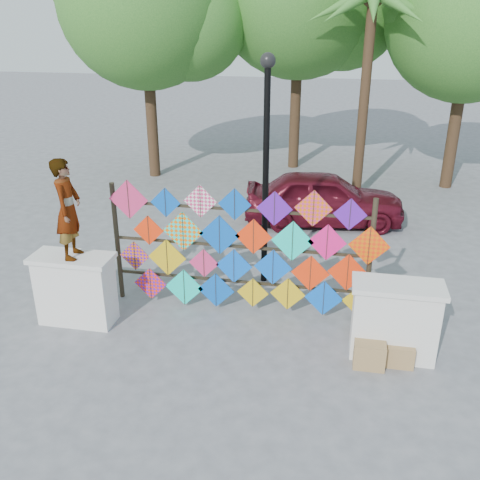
# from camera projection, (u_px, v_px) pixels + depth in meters

# --- Properties ---
(ground) EXTENTS (80.00, 80.00, 0.00)m
(ground) POSITION_uv_depth(u_px,v_px,m) (229.00, 330.00, 9.29)
(ground) COLOR gray
(ground) RESTS_ON ground
(parapet_left) EXTENTS (1.40, 0.65, 1.28)m
(parapet_left) POSITION_uv_depth(u_px,v_px,m) (76.00, 289.00, 9.32)
(parapet_left) COLOR silver
(parapet_left) RESTS_ON ground
(parapet_right) EXTENTS (1.40, 0.65, 1.28)m
(parapet_right) POSITION_uv_depth(u_px,v_px,m) (394.00, 320.00, 8.38)
(parapet_right) COLOR silver
(parapet_right) RESTS_ON ground
(kite_rack) EXTENTS (4.96, 0.24, 2.40)m
(kite_rack) POSITION_uv_depth(u_px,v_px,m) (243.00, 251.00, 9.46)
(kite_rack) COLOR #2B2418
(kite_rack) RESTS_ON ground
(tree_west) EXTENTS (5.85, 5.20, 8.01)m
(tree_west) POSITION_uv_depth(u_px,v_px,m) (148.00, 3.00, 16.11)
(tree_west) COLOR #432A1C
(tree_west) RESTS_ON ground
(tree_east) EXTENTS (5.40, 4.80, 7.42)m
(tree_east) POSITION_uv_depth(u_px,v_px,m) (475.00, 17.00, 15.06)
(tree_east) COLOR #432A1C
(tree_east) RESTS_ON ground
(palm_tree) EXTENTS (3.62, 3.62, 5.83)m
(palm_tree) POSITION_uv_depth(u_px,v_px,m) (371.00, 19.00, 14.19)
(palm_tree) COLOR #432A1C
(palm_tree) RESTS_ON ground
(vendor_woman) EXTENTS (0.48, 0.67, 1.70)m
(vendor_woman) POSITION_uv_depth(u_px,v_px,m) (68.00, 209.00, 8.73)
(vendor_woman) COLOR #99999E
(vendor_woman) RESTS_ON parapet_left
(sedan) EXTENTS (4.25, 2.17, 1.39)m
(sedan) POSITION_uv_depth(u_px,v_px,m) (324.00, 198.00, 13.77)
(sedan) COLOR #580F1C
(sedan) RESTS_ON ground
(lamppost) EXTENTS (0.28, 0.28, 4.46)m
(lamppost) POSITION_uv_depth(u_px,v_px,m) (266.00, 152.00, 9.99)
(lamppost) COLOR black
(lamppost) RESTS_ON ground
(cardboard_box_near) EXTENTS (0.48, 0.43, 0.43)m
(cardboard_box_near) POSITION_uv_depth(u_px,v_px,m) (369.00, 353.00, 8.31)
(cardboard_box_near) COLOR #977849
(cardboard_box_near) RESTS_ON ground
(cardboard_box_far) EXTENTS (0.42, 0.39, 0.35)m
(cardboard_box_far) POSITION_uv_depth(u_px,v_px,m) (400.00, 353.00, 8.36)
(cardboard_box_far) COLOR #977849
(cardboard_box_far) RESTS_ON ground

